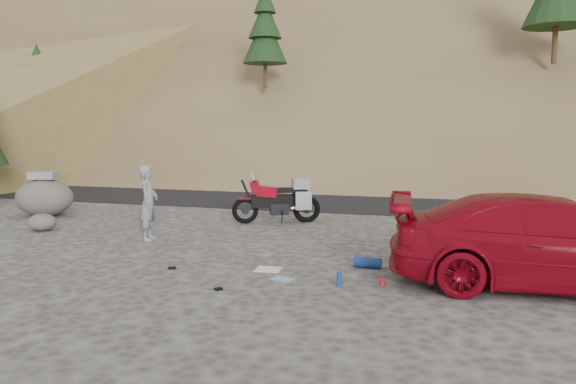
# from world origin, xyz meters

# --- Properties ---
(ground) EXTENTS (140.00, 140.00, 0.00)m
(ground) POSITION_xyz_m (0.00, 0.00, 0.00)
(ground) COLOR #423E3C
(ground) RESTS_ON ground
(road) EXTENTS (120.00, 7.00, 0.05)m
(road) POSITION_xyz_m (0.00, 9.00, 0.00)
(road) COLOR black
(road) RESTS_ON ground
(hillside) EXTENTS (120.00, 73.00, 46.72)m
(hillside) POSITION_xyz_m (-0.05, 40.88, 11.08)
(hillside) COLOR brown
(hillside) RESTS_ON ground
(motorcycle) EXTENTS (2.17, 1.23, 1.39)m
(motorcycle) POSITION_xyz_m (-0.02, 3.59, 0.59)
(motorcycle) COLOR black
(motorcycle) RESTS_ON ground
(man) EXTENTS (0.53, 0.69, 1.67)m
(man) POSITION_xyz_m (-2.15, 0.63, 0.00)
(man) COLOR gray
(man) RESTS_ON ground
(red_car) EXTENTS (5.12, 2.41, 1.44)m
(red_car) POSITION_xyz_m (5.81, -0.87, 0.00)
(red_car) COLOR maroon
(red_car) RESTS_ON ground
(boulder) EXTENTS (1.76, 1.55, 1.24)m
(boulder) POSITION_xyz_m (-6.68, 2.72, 0.54)
(boulder) COLOR #5A544D
(boulder) RESTS_ON ground
(small_rock) EXTENTS (0.86, 0.81, 0.42)m
(small_rock) POSITION_xyz_m (-5.21, 0.85, 0.21)
(small_rock) COLOR #5A544D
(small_rock) RESTS_ON ground
(gear_white_cloth) EXTENTS (0.47, 0.43, 0.01)m
(gear_white_cloth) POSITION_xyz_m (1.23, -1.10, 0.01)
(gear_white_cloth) COLOR white
(gear_white_cloth) RESTS_ON ground
(gear_blue_mat) EXTENTS (0.48, 0.20, 0.19)m
(gear_blue_mat) POSITION_xyz_m (2.89, -0.47, 0.10)
(gear_blue_mat) COLOR navy
(gear_blue_mat) RESTS_ON ground
(gear_bottle) EXTENTS (0.11, 0.11, 0.23)m
(gear_bottle) POSITION_xyz_m (2.63, -1.74, 0.11)
(gear_bottle) COLOR navy
(gear_bottle) RESTS_ON ground
(gear_funnel) EXTENTS (0.16, 0.16, 0.16)m
(gear_funnel) POSITION_xyz_m (3.28, -1.48, 0.08)
(gear_funnel) COLOR #B20B13
(gear_funnel) RESTS_ON ground
(gear_glove_a) EXTENTS (0.15, 0.13, 0.04)m
(gear_glove_a) POSITION_xyz_m (-0.43, -1.54, 0.02)
(gear_glove_a) COLOR black
(gear_glove_a) RESTS_ON ground
(gear_glove_b) EXTENTS (0.14, 0.14, 0.04)m
(gear_glove_b) POSITION_xyz_m (0.89, -2.50, 0.02)
(gear_glove_b) COLOR black
(gear_glove_b) RESTS_ON ground
(gear_blue_cloth) EXTENTS (0.39, 0.33, 0.01)m
(gear_blue_cloth) POSITION_xyz_m (1.65, -1.63, 0.01)
(gear_blue_cloth) COLOR #87B0D1
(gear_blue_cloth) RESTS_ON ground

